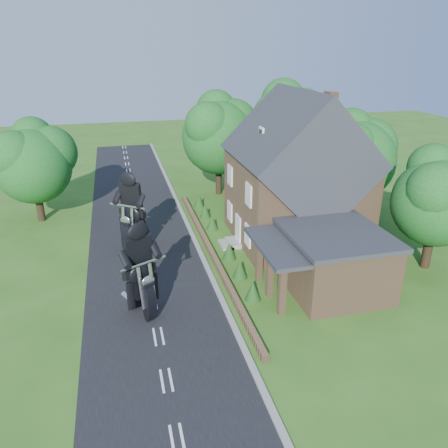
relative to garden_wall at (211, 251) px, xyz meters
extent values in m
plane|color=#2D5B19|center=(-4.30, -5.00, -0.20)|extent=(120.00, 120.00, 0.00)
cube|color=black|center=(-4.30, -5.00, -0.19)|extent=(7.00, 80.00, 0.02)
cube|color=gray|center=(-0.65, -5.00, -0.14)|extent=(0.30, 80.00, 0.12)
cube|color=brown|center=(0.00, 0.00, 0.00)|extent=(0.30, 22.00, 0.40)
cube|color=brown|center=(6.20, 1.00, 2.80)|extent=(8.00, 8.00, 6.00)
cube|color=#26282E|center=(6.20, 1.00, 5.80)|extent=(8.48, 8.64, 8.48)
cube|color=brown|center=(8.20, 1.00, 9.00)|extent=(0.60, 0.90, 1.60)
cube|color=white|center=(3.60, 1.00, 7.30)|extent=(0.12, 0.80, 0.90)
cube|color=black|center=(3.54, 1.00, 7.30)|extent=(0.04, 0.55, 0.65)
cube|color=white|center=(2.14, 1.00, 0.85)|extent=(0.10, 1.10, 2.10)
cube|color=gray|center=(1.80, 1.00, -0.05)|extent=(0.80, 1.60, 0.30)
cube|color=gray|center=(1.30, 1.00, -0.12)|extent=(0.80, 1.60, 0.15)
cube|color=white|center=(2.14, -1.20, 1.40)|extent=(0.10, 1.10, 1.40)
cube|color=black|center=(2.12, -1.20, 1.40)|extent=(0.04, 0.92, 1.22)
cube|color=white|center=(2.14, 3.20, 1.40)|extent=(0.10, 1.10, 1.40)
cube|color=black|center=(2.12, 3.20, 1.40)|extent=(0.04, 0.92, 1.22)
cube|color=white|center=(2.14, -1.20, 4.10)|extent=(0.10, 1.10, 1.40)
cube|color=black|center=(2.12, -1.20, 4.10)|extent=(0.04, 0.92, 1.22)
cube|color=white|center=(2.14, 3.20, 4.10)|extent=(0.10, 1.10, 1.40)
cube|color=black|center=(2.12, 3.20, 4.10)|extent=(0.04, 0.92, 1.22)
cube|color=brown|center=(5.70, -5.80, 1.40)|extent=(5.00, 5.60, 3.20)
cube|color=#26282E|center=(5.70, -5.80, 3.12)|extent=(5.30, 5.94, 0.24)
cube|color=#26282E|center=(2.60, -5.80, 2.75)|extent=(2.60, 5.32, 0.22)
cube|color=brown|center=(2.00, -7.60, 1.20)|extent=(0.35, 0.35, 2.80)
cube|color=brown|center=(2.00, -5.80, 1.20)|extent=(0.35, 0.35, 2.80)
cube|color=brown|center=(2.00, -4.00, 1.20)|extent=(0.35, 0.35, 2.80)
cylinder|color=black|center=(12.70, -5.00, 1.20)|extent=(0.56, 0.56, 2.80)
sphere|color=#164E1A|center=(12.70, -5.00, 4.03)|extent=(5.20, 5.20, 5.20)
sphere|color=#164E1A|center=(11.79, -5.78, 5.07)|extent=(3.22, 3.22, 3.22)
sphere|color=#164E1A|center=(12.80, -3.96, 5.85)|extent=(2.86, 2.86, 2.86)
cylinder|color=black|center=(12.20, 3.50, 1.30)|extent=(0.56, 0.56, 3.00)
sphere|color=#164E1A|center=(12.20, 3.50, 4.45)|extent=(6.00, 6.00, 6.00)
sphere|color=#164E1A|center=(13.55, 4.10, 5.35)|extent=(4.32, 4.32, 4.32)
sphere|color=#164E1A|center=(11.15, 2.60, 5.65)|extent=(3.72, 3.72, 3.72)
sphere|color=#164E1A|center=(12.30, 4.70, 6.55)|extent=(3.30, 3.30, 3.30)
cylinder|color=black|center=(9.70, 11.00, 1.60)|extent=(0.56, 0.56, 3.60)
sphere|color=#164E1A|center=(9.70, 11.00, 5.38)|extent=(7.20, 7.20, 7.20)
sphere|color=#164E1A|center=(11.32, 11.72, 6.46)|extent=(5.18, 5.18, 5.18)
sphere|color=#164E1A|center=(8.44, 9.92, 6.82)|extent=(4.46, 4.46, 4.46)
sphere|color=#164E1A|center=(9.80, 12.44, 7.90)|extent=(3.96, 3.96, 3.96)
cylinder|color=black|center=(3.70, 12.00, 1.50)|extent=(0.56, 0.56, 3.40)
sphere|color=#164E1A|center=(3.70, 12.00, 4.96)|extent=(6.40, 6.40, 6.40)
sphere|color=#164E1A|center=(5.14, 12.64, 5.92)|extent=(4.61, 4.61, 4.61)
sphere|color=#164E1A|center=(2.58, 11.04, 6.24)|extent=(3.97, 3.97, 3.97)
sphere|color=#164E1A|center=(3.80, 13.28, 7.20)|extent=(3.52, 3.52, 3.52)
cylinder|color=black|center=(-11.30, 9.00, 1.20)|extent=(0.56, 0.56, 2.80)
sphere|color=#164E1A|center=(-11.30, 9.00, 4.14)|extent=(5.60, 5.60, 5.60)
sphere|color=#164E1A|center=(-10.04, 9.56, 4.98)|extent=(4.03, 4.03, 4.03)
sphere|color=#164E1A|center=(-12.28, 8.16, 5.26)|extent=(3.47, 3.47, 3.47)
sphere|color=#164E1A|center=(-11.20, 10.12, 6.10)|extent=(3.08, 3.08, 3.08)
cone|color=#153B12|center=(1.00, -6.00, 0.35)|extent=(0.90, 0.90, 1.10)
cone|color=#153B12|center=(1.00, -3.50, 0.35)|extent=(0.90, 0.90, 1.10)
cone|color=#153B12|center=(1.00, -1.00, 0.35)|extent=(0.90, 0.90, 1.10)
cone|color=#153B12|center=(1.00, 4.00, 0.35)|extent=(0.90, 0.90, 1.10)
cone|color=#153B12|center=(1.00, 6.50, 0.35)|extent=(0.90, 0.90, 1.10)
cone|color=#153B12|center=(1.00, 9.00, 0.35)|extent=(0.90, 0.90, 1.10)
camera|label=1|loc=(-5.44, -25.24, 12.59)|focal=35.00mm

